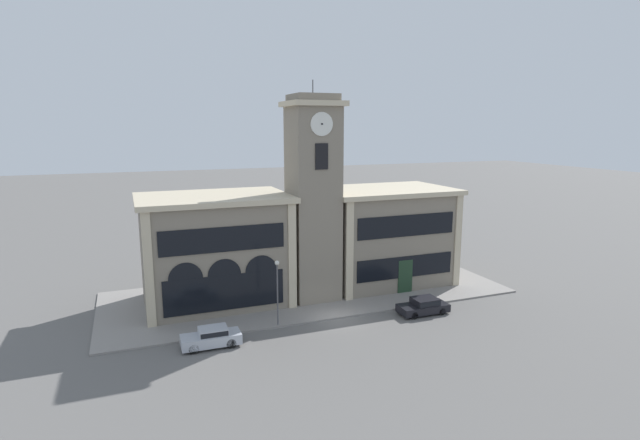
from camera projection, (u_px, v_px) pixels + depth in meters
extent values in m
plane|color=#605E5B|center=(337.00, 319.00, 41.20)|extent=(300.00, 300.00, 0.00)
cube|color=gray|center=(308.00, 293.00, 47.59)|extent=(37.42, 14.00, 0.15)
cube|color=gray|center=(313.00, 206.00, 44.75)|extent=(4.09, 4.09, 17.37)
cube|color=beige|center=(313.00, 104.00, 43.10)|extent=(4.79, 4.79, 0.45)
cube|color=gray|center=(313.00, 98.00, 43.00)|extent=(3.76, 3.76, 0.60)
cylinder|color=#4C4C51|center=(313.00, 87.00, 42.83)|extent=(0.10, 0.10, 1.20)
cylinder|color=silver|center=(322.00, 124.00, 41.50)|extent=(1.98, 0.10, 1.98)
cylinder|color=black|center=(322.00, 124.00, 41.43)|extent=(0.16, 0.04, 0.16)
cylinder|color=silver|center=(335.00, 124.00, 44.16)|extent=(0.10, 1.98, 1.98)
cylinder|color=black|center=(336.00, 124.00, 44.19)|extent=(0.04, 0.16, 0.16)
cube|color=black|center=(322.00, 156.00, 42.01)|extent=(1.14, 0.10, 2.20)
cube|color=gray|center=(215.00, 252.00, 44.42)|extent=(12.37, 8.41, 9.33)
cube|color=beige|center=(213.00, 198.00, 43.51)|extent=(13.07, 9.11, 0.45)
cube|color=beige|center=(149.00, 272.00, 38.43)|extent=(0.70, 0.16, 9.33)
cube|color=beige|center=(292.00, 257.00, 42.60)|extent=(0.70, 0.16, 9.33)
cube|color=black|center=(223.00, 239.00, 40.15)|extent=(10.14, 0.10, 2.05)
cube|color=black|center=(225.00, 293.00, 40.98)|extent=(9.89, 0.10, 2.99)
cylinder|color=black|center=(186.00, 279.00, 39.59)|extent=(2.72, 0.06, 2.72)
cylinder|color=black|center=(225.00, 275.00, 40.70)|extent=(2.72, 0.06, 2.72)
cylinder|color=black|center=(261.00, 271.00, 41.80)|extent=(2.72, 0.06, 2.72)
cube|color=gray|center=(384.00, 238.00, 50.53)|extent=(12.33, 8.41, 9.18)
cube|color=beige|center=(385.00, 190.00, 49.63)|extent=(13.03, 9.11, 0.45)
cube|color=beige|center=(350.00, 253.00, 44.54)|extent=(0.70, 0.16, 9.18)
cube|color=beige|center=(458.00, 242.00, 48.70)|extent=(0.70, 0.16, 9.18)
cube|color=black|center=(407.00, 226.00, 46.27)|extent=(10.11, 0.10, 2.02)
cube|color=#1E3823|center=(405.00, 277.00, 47.18)|extent=(1.50, 0.12, 3.31)
cube|color=black|center=(405.00, 267.00, 47.00)|extent=(10.11, 0.10, 2.06)
cube|color=#B2B7C1|center=(211.00, 339.00, 35.99)|extent=(4.27, 1.78, 0.74)
cube|color=#B2B7C1|center=(213.00, 331.00, 35.93)|extent=(2.06, 1.58, 0.48)
cube|color=black|center=(213.00, 331.00, 35.93)|extent=(1.98, 1.61, 0.36)
cylinder|color=black|center=(194.00, 349.00, 34.88)|extent=(0.71, 0.23, 0.71)
cylinder|color=black|center=(191.00, 341.00, 36.26)|extent=(0.71, 0.23, 0.71)
cylinder|color=black|center=(231.00, 343.00, 35.79)|extent=(0.71, 0.23, 0.71)
cylinder|color=black|center=(227.00, 335.00, 37.17)|extent=(0.71, 0.23, 0.71)
cube|color=black|center=(423.00, 308.00, 42.39)|extent=(4.32, 1.96, 0.65)
cube|color=black|center=(425.00, 301.00, 42.34)|extent=(2.09, 1.74, 0.54)
cube|color=black|center=(425.00, 301.00, 42.34)|extent=(2.01, 1.77, 0.40)
cylinder|color=black|center=(414.00, 315.00, 41.20)|extent=(0.63, 0.23, 0.62)
cylinder|color=black|center=(404.00, 309.00, 42.74)|extent=(0.63, 0.23, 0.62)
cylinder|color=black|center=(442.00, 311.00, 42.11)|extent=(0.63, 0.23, 0.62)
cylinder|color=black|center=(431.00, 305.00, 43.65)|extent=(0.63, 0.23, 0.62)
cylinder|color=#4C4C51|center=(278.00, 295.00, 39.28)|extent=(0.12, 0.12, 4.91)
sphere|color=silver|center=(277.00, 263.00, 38.79)|extent=(0.36, 0.36, 0.36)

